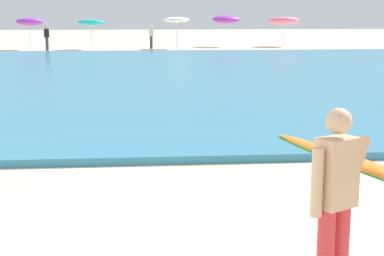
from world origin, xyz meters
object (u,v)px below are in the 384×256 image
at_px(beachgoer_near_row_left, 47,37).
at_px(beachgoer_near_row_mid, 151,36).
at_px(beach_umbrella_1, 29,22).
at_px(beach_umbrella_3, 177,20).
at_px(beach_umbrella_4, 226,19).
at_px(beach_umbrella_5, 284,21).
at_px(surfer_with_board, 354,186).
at_px(beach_umbrella_2, 91,23).

xyz_separation_m(beachgoer_near_row_left, beachgoer_near_row_mid, (6.78, 1.37, 0.00)).
distance_m(beach_umbrella_1, beach_umbrella_3, 9.77).
relative_size(beach_umbrella_4, beach_umbrella_5, 0.99).
relative_size(surfer_with_board, beach_umbrella_5, 1.03).
height_order(beach_umbrella_2, beachgoer_near_row_left, beach_umbrella_2).
xyz_separation_m(surfer_with_board, beachgoer_near_row_left, (-7.69, 35.47, -0.18)).
xyz_separation_m(beach_umbrella_5, beachgoer_near_row_mid, (-9.66, -2.06, -0.98)).
bearing_deg(beach_umbrella_1, beach_umbrella_5, 7.14).
bearing_deg(surfer_with_board, beach_umbrella_4, 83.39).
distance_m(surfer_with_board, beach_umbrella_5, 39.89).
bearing_deg(surfer_with_board, beach_umbrella_3, 88.73).
relative_size(beach_umbrella_3, beach_umbrella_5, 0.94).
distance_m(beach_umbrella_2, beach_umbrella_3, 5.73).
relative_size(beach_umbrella_5, beachgoer_near_row_left, 1.44).
distance_m(surfer_with_board, beachgoer_near_row_mid, 36.85).
bearing_deg(surfer_with_board, beach_umbrella_2, 97.62).
xyz_separation_m(beach_umbrella_4, beachgoer_near_row_mid, (-5.42, -2.08, -1.09)).
bearing_deg(beach_umbrella_1, beach_umbrella_3, 0.85).
bearing_deg(beachgoer_near_row_mid, beach_umbrella_1, -178.90).
xyz_separation_m(beach_umbrella_1, beachgoer_near_row_left, (1.26, -1.22, -0.97)).
bearing_deg(beach_umbrella_5, beach_umbrella_4, 179.80).
bearing_deg(beachgoer_near_row_mid, beach_umbrella_3, -0.33).
xyz_separation_m(beach_umbrella_2, beachgoer_near_row_left, (-2.79, -1.18, -0.91)).
bearing_deg(beach_umbrella_2, beach_umbrella_4, 13.55).
bearing_deg(beachgoer_near_row_mid, beach_umbrella_5, 12.06).
height_order(beach_umbrella_3, beachgoer_near_row_left, beach_umbrella_3).
height_order(beach_umbrella_5, beachgoer_near_row_mid, beach_umbrella_5).
bearing_deg(beach_umbrella_2, beach_umbrella_1, 179.49).
bearing_deg(beach_umbrella_4, beach_umbrella_5, -0.20).
relative_size(beach_umbrella_4, beachgoer_near_row_left, 1.43).
bearing_deg(beach_umbrella_2, beach_umbrella_3, 1.80).
bearing_deg(surfer_with_board, beachgoer_near_row_left, 102.23).
bearing_deg(beach_umbrella_2, surfer_with_board, -82.38).
relative_size(beach_umbrella_2, beach_umbrella_3, 0.95).
height_order(beach_umbrella_1, beach_umbrella_5, beach_umbrella_5).
bearing_deg(beachgoer_near_row_left, beach_umbrella_2, 23.02).
bearing_deg(beach_umbrella_5, beach_umbrella_1, -172.86).
height_order(beach_umbrella_2, beach_umbrella_4, beach_umbrella_4).
relative_size(surfer_with_board, beach_umbrella_4, 1.04).
bearing_deg(beachgoer_near_row_left, beachgoer_near_row_mid, 11.46).
height_order(beachgoer_near_row_left, beachgoer_near_row_mid, same).
relative_size(beach_umbrella_2, beach_umbrella_4, 0.89).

